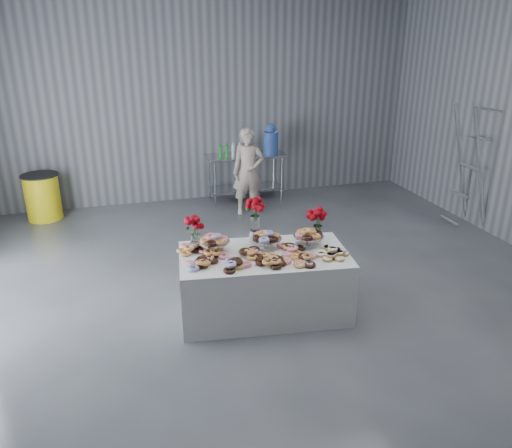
{
  "coord_description": "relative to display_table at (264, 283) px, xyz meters",
  "views": [
    {
      "loc": [
        -1.77,
        -4.79,
        3.13
      ],
      "look_at": [
        -0.2,
        0.6,
        0.91
      ],
      "focal_mm": 35.0,
      "sensor_mm": 36.0,
      "label": 1
    }
  ],
  "objects": [
    {
      "name": "ground",
      "position": [
        0.25,
        -0.09,
        -0.38
      ],
      "size": [
        9.0,
        9.0,
        0.0
      ],
      "primitive_type": "plane",
      "color": "#3B3D43",
      "rests_on": "ground"
    },
    {
      "name": "room_walls",
      "position": [
        -0.02,
        -0.02,
        2.26
      ],
      "size": [
        8.04,
        9.04,
        4.02
      ],
      "color": "slate",
      "rests_on": "ground"
    },
    {
      "name": "display_table",
      "position": [
        0.0,
        0.0,
        0.0
      ],
      "size": [
        2.01,
        1.24,
        0.75
      ],
      "primitive_type": "cube",
      "rotation": [
        0.0,
        0.0,
        -0.13
      ],
      "color": "white",
      "rests_on": "ground"
    },
    {
      "name": "prep_table",
      "position": [
        0.87,
        4.01,
        0.24
      ],
      "size": [
        1.5,
        0.6,
        0.9
      ],
      "color": "silver",
      "rests_on": "ground"
    },
    {
      "name": "donut_mounds",
      "position": [
        0.0,
        -0.05,
        0.42
      ],
      "size": [
        1.89,
        1.03,
        0.09
      ],
      "primitive_type": null,
      "rotation": [
        0.0,
        0.0,
        -0.13
      ],
      "color": "#E1A852",
      "rests_on": "display_table"
    },
    {
      "name": "cake_stand_left",
      "position": [
        -0.53,
        0.22,
        0.52
      ],
      "size": [
        0.36,
        0.36,
        0.17
      ],
      "color": "silver",
      "rests_on": "display_table"
    },
    {
      "name": "cake_stand_mid",
      "position": [
        0.07,
        0.14,
        0.52
      ],
      "size": [
        0.36,
        0.36,
        0.17
      ],
      "color": "silver",
      "rests_on": "display_table"
    },
    {
      "name": "cake_stand_right",
      "position": [
        0.56,
        0.08,
        0.52
      ],
      "size": [
        0.36,
        0.36,
        0.17
      ],
      "color": "silver",
      "rests_on": "display_table"
    },
    {
      "name": "danish_pile",
      "position": [
        0.72,
        -0.25,
        0.43
      ],
      "size": [
        0.48,
        0.48,
        0.11
      ],
      "primitive_type": null,
      "color": "white",
      "rests_on": "display_table"
    },
    {
      "name": "bouquet_left",
      "position": [
        -0.71,
        0.34,
        0.67
      ],
      "size": [
        0.26,
        0.26,
        0.42
      ],
      "color": "white",
      "rests_on": "display_table"
    },
    {
      "name": "bouquet_right",
      "position": [
        0.73,
        0.21,
        0.67
      ],
      "size": [
        0.26,
        0.26,
        0.42
      ],
      "color": "white",
      "rests_on": "display_table"
    },
    {
      "name": "bouquet_center",
      "position": [
        -0.0,
        0.35,
        0.75
      ],
      "size": [
        0.26,
        0.26,
        0.57
      ],
      "color": "silver",
      "rests_on": "display_table"
    },
    {
      "name": "water_jug",
      "position": [
        1.37,
        4.01,
        0.77
      ],
      "size": [
        0.28,
        0.28,
        0.55
      ],
      "color": "blue",
      "rests_on": "prep_table"
    },
    {
      "name": "drink_bottles",
      "position": [
        0.55,
        3.91,
        0.66
      ],
      "size": [
        0.54,
        0.08,
        0.27
      ],
      "primitive_type": null,
      "color": "#268C33",
      "rests_on": "prep_table"
    },
    {
      "name": "person",
      "position": [
        0.73,
        3.3,
        0.39
      ],
      "size": [
        0.6,
        0.44,
        1.53
      ],
      "primitive_type": "imported",
      "rotation": [
        0.0,
        0.0,
        -0.13
      ],
      "color": "#CC8C93",
      "rests_on": "ground"
    },
    {
      "name": "trash_barrel",
      "position": [
        -2.77,
        4.01,
        0.03
      ],
      "size": [
        0.62,
        0.62,
        0.8
      ],
      "rotation": [
        0.0,
        0.0,
        0.34
      ],
      "color": "yellow",
      "rests_on": "ground"
    },
    {
      "name": "stepladder",
      "position": [
        4.0,
        1.67,
        0.65
      ],
      "size": [
        0.78,
        0.51,
        2.05
      ],
      "primitive_type": null,
      "rotation": [
        0.0,
        -0.27,
        0.0
      ],
      "color": "silver",
      "rests_on": "ground"
    }
  ]
}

